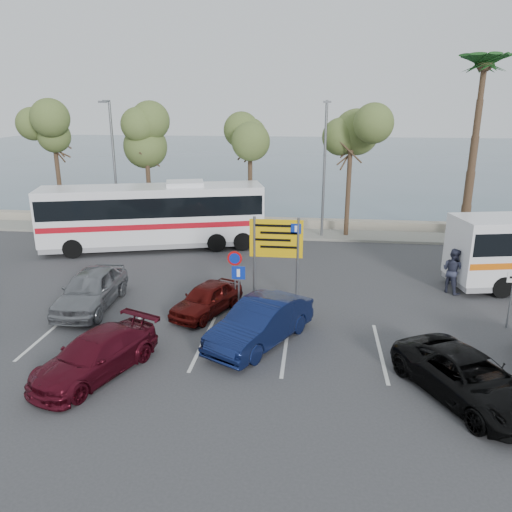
# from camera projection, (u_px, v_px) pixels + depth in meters

# --- Properties ---
(ground) EXTENTS (120.00, 120.00, 0.00)m
(ground) POSITION_uv_depth(u_px,v_px,m) (241.00, 331.00, 18.33)
(ground) COLOR #353538
(ground) RESTS_ON ground
(kerb_strip) EXTENTS (44.00, 2.40, 0.15)m
(kerb_strip) POSITION_uv_depth(u_px,v_px,m) (274.00, 233.00, 31.58)
(kerb_strip) COLOR gray
(kerb_strip) RESTS_ON ground
(seawall) EXTENTS (48.00, 0.80, 0.60)m
(seawall) POSITION_uv_depth(u_px,v_px,m) (276.00, 223.00, 33.41)
(seawall) COLOR gray
(seawall) RESTS_ON ground
(sea) EXTENTS (140.00, 140.00, 0.00)m
(sea) POSITION_uv_depth(u_px,v_px,m) (300.00, 157.00, 75.21)
(sea) COLOR #3F5A66
(sea) RESTS_ON ground
(tree_far_left) EXTENTS (3.20, 3.20, 7.60)m
(tree_far_left) POSITION_uv_depth(u_px,v_px,m) (53.00, 130.00, 31.32)
(tree_far_left) COLOR #382619
(tree_far_left) RESTS_ON kerb_strip
(tree_left) EXTENTS (3.20, 3.20, 7.20)m
(tree_left) POSITION_uv_depth(u_px,v_px,m) (146.00, 136.00, 30.73)
(tree_left) COLOR #382619
(tree_left) RESTS_ON kerb_strip
(tree_mid) EXTENTS (3.20, 3.20, 8.00)m
(tree_mid) POSITION_uv_depth(u_px,v_px,m) (250.00, 126.00, 29.80)
(tree_mid) COLOR #382619
(tree_mid) RESTS_ON kerb_strip
(tree_right) EXTENTS (3.20, 3.20, 7.40)m
(tree_right) POSITION_uv_depth(u_px,v_px,m) (351.00, 135.00, 29.26)
(tree_right) COLOR #382619
(tree_right) RESTS_ON kerb_strip
(palm_tree) EXTENTS (4.80, 4.80, 11.20)m
(palm_tree) POSITION_uv_depth(u_px,v_px,m) (484.00, 67.00, 27.36)
(palm_tree) COLOR #382619
(palm_tree) RESTS_ON kerb_strip
(street_lamp_left) EXTENTS (0.45, 1.15, 8.01)m
(street_lamp_left) POSITION_uv_depth(u_px,v_px,m) (113.00, 160.00, 30.92)
(street_lamp_left) COLOR slate
(street_lamp_left) RESTS_ON kerb_strip
(street_lamp_right) EXTENTS (0.45, 1.15, 8.01)m
(street_lamp_right) POSITION_uv_depth(u_px,v_px,m) (324.00, 163.00, 29.44)
(street_lamp_right) COLOR slate
(street_lamp_right) RESTS_ON kerb_strip
(direction_sign) EXTENTS (2.20, 0.12, 3.60)m
(direction_sign) POSITION_uv_depth(u_px,v_px,m) (276.00, 245.00, 20.53)
(direction_sign) COLOR slate
(direction_sign) RESTS_ON ground
(sign_no_stop) EXTENTS (0.60, 0.08, 2.35)m
(sign_no_stop) POSITION_uv_depth(u_px,v_px,m) (235.00, 269.00, 20.19)
(sign_no_stop) COLOR slate
(sign_no_stop) RESTS_ON ground
(sign_parking) EXTENTS (0.50, 0.07, 2.25)m
(sign_parking) POSITION_uv_depth(u_px,v_px,m) (239.00, 286.00, 18.67)
(sign_parking) COLOR slate
(sign_parking) RESTS_ON ground
(sign_taxi) EXTENTS (0.50, 0.07, 2.20)m
(sign_taxi) POSITION_uv_depth(u_px,v_px,m) (512.00, 292.00, 18.21)
(sign_taxi) COLOR slate
(sign_taxi) RESTS_ON ground
(lane_markings) EXTENTS (12.02, 4.20, 0.01)m
(lane_markings) POSITION_uv_depth(u_px,v_px,m) (205.00, 342.00, 17.51)
(lane_markings) COLOR silver
(lane_markings) RESTS_ON ground
(coach_bus_left) EXTENTS (12.50, 5.87, 3.82)m
(coach_bus_left) POSITION_uv_depth(u_px,v_px,m) (154.00, 218.00, 28.13)
(coach_bus_left) COLOR white
(coach_bus_left) RESTS_ON ground
(car_silver_a) EXTENTS (2.05, 4.71, 1.58)m
(car_silver_a) POSITION_uv_depth(u_px,v_px,m) (91.00, 289.00, 20.25)
(car_silver_a) COLOR slate
(car_silver_a) RESTS_ON ground
(car_blue) EXTENTS (3.64, 4.87, 1.54)m
(car_blue) POSITION_uv_depth(u_px,v_px,m) (260.00, 323.00, 17.24)
(car_blue) COLOR #0D173F
(car_blue) RESTS_ON ground
(car_maroon) EXTENTS (3.36, 4.80, 1.29)m
(car_maroon) POSITION_uv_depth(u_px,v_px,m) (95.00, 355.00, 15.28)
(car_maroon) COLOR #4D0C19
(car_maroon) RESTS_ON ground
(car_red) EXTENTS (2.75, 3.87, 1.22)m
(car_red) POSITION_uv_depth(u_px,v_px,m) (207.00, 298.00, 19.76)
(car_red) COLOR #490C0A
(car_red) RESTS_ON ground
(suv_black) EXTENTS (4.17, 5.19, 1.31)m
(suv_black) POSITION_uv_depth(u_px,v_px,m) (468.00, 378.00, 14.02)
(suv_black) COLOR black
(suv_black) RESTS_ON ground
(pedestrian_far) EXTENTS (1.22, 1.24, 2.01)m
(pedestrian_far) POSITION_uv_depth(u_px,v_px,m) (453.00, 271.00, 21.78)
(pedestrian_far) COLOR #303348
(pedestrian_far) RESTS_ON ground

